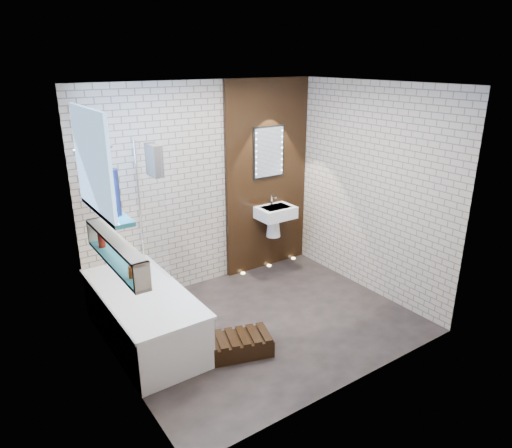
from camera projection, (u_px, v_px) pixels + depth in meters
ground at (263, 323)px, 5.25m from camera, size 3.20×3.20×0.00m
room_shell at (264, 215)px, 4.81m from camera, size 3.24×3.20×2.60m
walnut_panel at (267, 177)px, 6.30m from camera, size 1.30×0.06×2.60m
clerestory_window at (95, 171)px, 4.04m from camera, size 0.18×1.00×0.94m
display_niche at (116, 252)px, 4.14m from camera, size 0.14×1.30×0.26m
bathtub at (144, 315)px, 4.85m from camera, size 0.79×1.74×0.70m
bath_screen at (152, 209)px, 5.04m from camera, size 0.01×0.78×1.40m
towel at (154, 160)px, 4.72m from camera, size 0.10×0.25×0.33m
shower_head at (104, 147)px, 4.62m from camera, size 0.18×0.18×0.02m
washbasin at (275, 216)px, 6.32m from camera, size 0.50×0.36×0.58m
led_mirror at (269, 152)px, 6.15m from camera, size 0.50×0.02×0.70m
walnut_step at (232, 347)px, 4.67m from camera, size 0.86×0.57×0.18m
niche_bottles at (109, 247)px, 4.31m from camera, size 0.07×0.87×0.17m
sill_vases at (114, 193)px, 3.94m from camera, size 0.10×0.10×0.41m
floor_uplights at (269, 265)px, 6.68m from camera, size 0.96×0.06×0.01m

